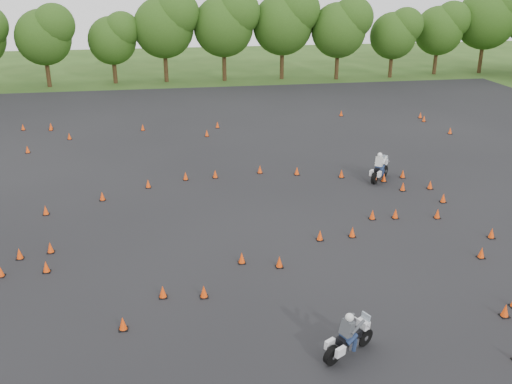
# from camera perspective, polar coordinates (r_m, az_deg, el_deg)

# --- Properties ---
(ground) EXTENTS (140.00, 140.00, 0.00)m
(ground) POSITION_cam_1_polar(r_m,az_deg,el_deg) (24.07, 1.60, -6.07)
(ground) COLOR #2D5119
(ground) RESTS_ON ground
(asphalt_pad) EXTENTS (62.00, 62.00, 0.00)m
(asphalt_pad) POSITION_cam_1_polar(r_m,az_deg,el_deg) (29.44, -0.65, -0.78)
(asphalt_pad) COLOR black
(asphalt_pad) RESTS_ON ground
(treeline) EXTENTS (87.30, 32.06, 10.91)m
(treeline) POSITION_cam_1_polar(r_m,az_deg,el_deg) (57.14, -1.55, 14.74)
(treeline) COLOR #284914
(treeline) RESTS_ON ground
(traffic_cones) EXTENTS (36.28, 32.92, 0.45)m
(traffic_cones) POSITION_cam_1_polar(r_m,az_deg,el_deg) (28.90, -0.63, -0.74)
(traffic_cones) COLOR #F9450A
(traffic_cones) RESTS_ON asphalt_pad
(rider_grey) EXTENTS (2.11, 1.59, 1.60)m
(rider_grey) POSITION_cam_1_polar(r_m,az_deg,el_deg) (18.03, 9.27, -13.66)
(rider_grey) COLOR #42454A
(rider_grey) RESTS_ON ground
(rider_white) EXTENTS (1.93, 2.03, 1.66)m
(rider_white) POSITION_cam_1_polar(r_m,az_deg,el_deg) (32.73, 12.32, 2.56)
(rider_white) COLOR silver
(rider_white) RESTS_ON ground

